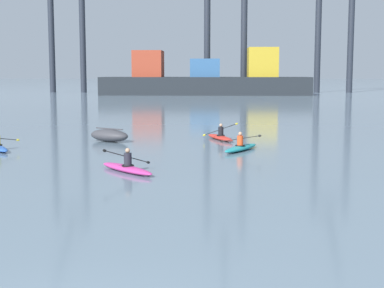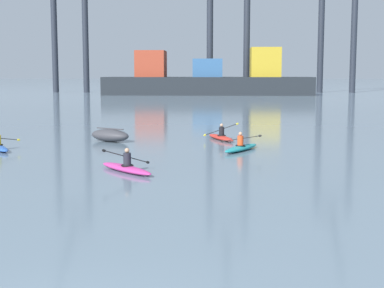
{
  "view_description": "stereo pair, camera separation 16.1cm",
  "coord_description": "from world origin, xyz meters",
  "px_view_note": "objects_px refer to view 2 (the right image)",
  "views": [
    {
      "loc": [
        2.0,
        -7.13,
        3.84
      ],
      "look_at": [
        0.94,
        18.85,
        0.6
      ],
      "focal_mm": 53.27,
      "sensor_mm": 36.0,
      "label": 1
    },
    {
      "loc": [
        2.16,
        -7.13,
        3.84
      ],
      "look_at": [
        0.94,
        18.85,
        0.6
      ],
      "focal_mm": 53.27,
      "sensor_mm": 36.0,
      "label": 2
    }
  ],
  "objects_px": {
    "container_barge": "(208,80)",
    "capsized_dinghy": "(110,135)",
    "gantry_crane_east_mid": "(339,4)",
    "kayak_teal": "(241,147)",
    "kayak_magenta": "(126,168)",
    "kayak_red": "(221,137)"
  },
  "relations": [
    {
      "from": "container_barge",
      "to": "kayak_teal",
      "type": "bearing_deg",
      "value": -87.67
    },
    {
      "from": "container_barge",
      "to": "gantry_crane_east_mid",
      "type": "distance_m",
      "value": 31.41
    },
    {
      "from": "gantry_crane_east_mid",
      "to": "kayak_red",
      "type": "distance_m",
      "value": 86.36
    },
    {
      "from": "kayak_magenta",
      "to": "gantry_crane_east_mid",
      "type": "bearing_deg",
      "value": 73.83
    },
    {
      "from": "kayak_magenta",
      "to": "container_barge",
      "type": "bearing_deg",
      "value": 88.77
    },
    {
      "from": "gantry_crane_east_mid",
      "to": "container_barge",
      "type": "bearing_deg",
      "value": -154.17
    },
    {
      "from": "kayak_magenta",
      "to": "kayak_red",
      "type": "xyz_separation_m",
      "value": [
        3.75,
        11.0,
        0.0
      ]
    },
    {
      "from": "kayak_magenta",
      "to": "kayak_red",
      "type": "relative_size",
      "value": 0.87
    },
    {
      "from": "kayak_magenta",
      "to": "kayak_teal",
      "type": "height_order",
      "value": "kayak_magenta"
    },
    {
      "from": "gantry_crane_east_mid",
      "to": "kayak_red",
      "type": "relative_size",
      "value": 10.49
    },
    {
      "from": "capsized_dinghy",
      "to": "kayak_red",
      "type": "distance_m",
      "value": 6.38
    },
    {
      "from": "capsized_dinghy",
      "to": "kayak_teal",
      "type": "xyz_separation_m",
      "value": [
        7.26,
        -3.5,
        -0.18
      ]
    },
    {
      "from": "container_barge",
      "to": "gantry_crane_east_mid",
      "type": "bearing_deg",
      "value": 25.83
    },
    {
      "from": "container_barge",
      "to": "capsized_dinghy",
      "type": "height_order",
      "value": "container_barge"
    },
    {
      "from": "gantry_crane_east_mid",
      "to": "kayak_teal",
      "type": "relative_size",
      "value": 10.77
    },
    {
      "from": "kayak_magenta",
      "to": "kayak_teal",
      "type": "bearing_deg",
      "value": 53.37
    },
    {
      "from": "container_barge",
      "to": "gantry_crane_east_mid",
      "type": "relative_size",
      "value": 1.04
    },
    {
      "from": "capsized_dinghy",
      "to": "gantry_crane_east_mid",
      "type": "bearing_deg",
      "value": 70.45
    },
    {
      "from": "gantry_crane_east_mid",
      "to": "kayak_magenta",
      "type": "relative_size",
      "value": 12.02
    },
    {
      "from": "gantry_crane_east_mid",
      "to": "kayak_teal",
      "type": "distance_m",
      "value": 90.5
    },
    {
      "from": "capsized_dinghy",
      "to": "kayak_red",
      "type": "bearing_deg",
      "value": 10.27
    },
    {
      "from": "container_barge",
      "to": "capsized_dinghy",
      "type": "xyz_separation_m",
      "value": [
        -4.25,
        -70.46,
        -2.33
      ]
    }
  ]
}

